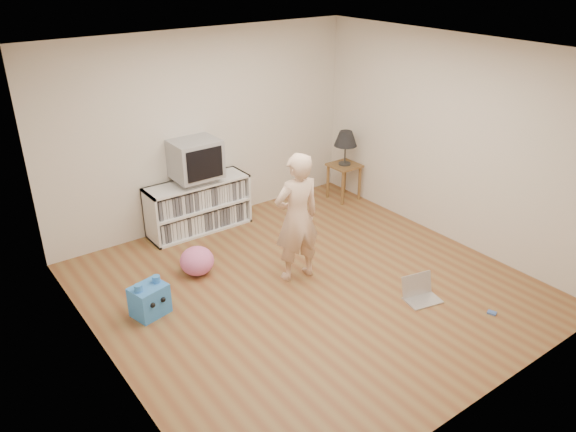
# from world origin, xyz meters

# --- Properties ---
(ground) EXTENTS (4.50, 4.50, 0.00)m
(ground) POSITION_xyz_m (0.00, 0.00, 0.00)
(ground) COLOR brown
(ground) RESTS_ON ground
(walls) EXTENTS (4.52, 4.52, 2.60)m
(walls) POSITION_xyz_m (0.00, 0.00, 1.30)
(walls) COLOR silver
(walls) RESTS_ON ground
(ceiling) EXTENTS (4.50, 4.50, 0.01)m
(ceiling) POSITION_xyz_m (0.00, 0.00, 2.60)
(ceiling) COLOR white
(ceiling) RESTS_ON walls
(media_unit) EXTENTS (1.40, 0.45, 0.70)m
(media_unit) POSITION_xyz_m (-0.29, 2.04, 0.35)
(media_unit) COLOR white
(media_unit) RESTS_ON ground
(dvd_deck) EXTENTS (0.45, 0.35, 0.07)m
(dvd_deck) POSITION_xyz_m (-0.29, 2.02, 0.73)
(dvd_deck) COLOR gray
(dvd_deck) RESTS_ON media_unit
(crt_tv) EXTENTS (0.60, 0.53, 0.50)m
(crt_tv) POSITION_xyz_m (-0.29, 2.02, 1.02)
(crt_tv) COLOR #96969B
(crt_tv) RESTS_ON dvd_deck
(side_table) EXTENTS (0.42, 0.42, 0.55)m
(side_table) POSITION_xyz_m (1.99, 1.65, 0.42)
(side_table) COLOR brown
(side_table) RESTS_ON ground
(table_lamp) EXTENTS (0.34, 0.34, 0.52)m
(table_lamp) POSITION_xyz_m (1.99, 1.65, 0.94)
(table_lamp) COLOR #333333
(table_lamp) RESTS_ON side_table
(person) EXTENTS (0.60, 0.43, 1.52)m
(person) POSITION_xyz_m (0.04, 0.26, 0.76)
(person) COLOR beige
(person) RESTS_ON ground
(laptop) EXTENTS (0.43, 0.37, 0.26)m
(laptop) POSITION_xyz_m (0.85, -0.90, 0.07)
(laptop) COLOR silver
(laptop) RESTS_ON ground
(playing_cards) EXTENTS (0.09, 0.11, 0.02)m
(playing_cards) POSITION_xyz_m (1.24, -1.56, 0.01)
(playing_cards) COLOR #4465B5
(playing_cards) RESTS_ON ground
(plush_blue) EXTENTS (0.41, 0.36, 0.41)m
(plush_blue) POSITION_xyz_m (-1.65, 0.57, 0.17)
(plush_blue) COLOR #2E7BDA
(plush_blue) RESTS_ON ground
(plush_pink) EXTENTS (0.48, 0.48, 0.34)m
(plush_pink) POSITION_xyz_m (-0.86, 1.00, 0.17)
(plush_pink) COLOR pink
(plush_pink) RESTS_ON ground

